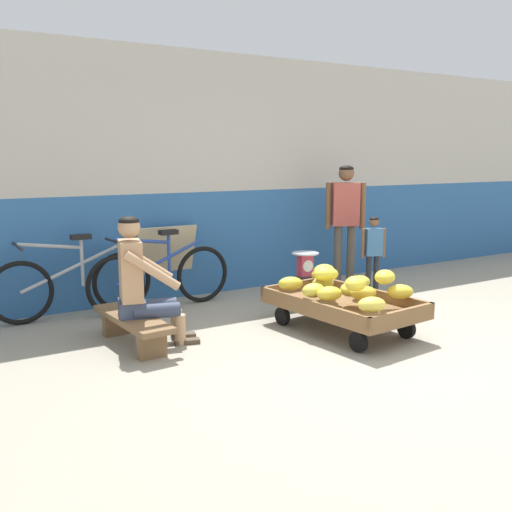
{
  "coord_description": "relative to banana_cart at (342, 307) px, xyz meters",
  "views": [
    {
      "loc": [
        -3.38,
        -3.25,
        1.64
      ],
      "look_at": [
        -0.65,
        1.19,
        0.75
      ],
      "focal_mm": 41.21,
      "sensor_mm": 36.0,
      "label": 1
    }
  ],
  "objects": [
    {
      "name": "ground_plane",
      "position": [
        -0.12,
        -0.89,
        -0.24
      ],
      "size": [
        80.0,
        80.0,
        0.0
      ],
      "primitive_type": "plane",
      "color": "gray"
    },
    {
      "name": "customer_child",
      "position": [
        1.21,
        0.91,
        0.34
      ],
      "size": [
        0.29,
        0.18,
        0.94
      ],
      "color": "#232328",
      "rests_on": "ground"
    },
    {
      "name": "vendor_seated",
      "position": [
        -1.75,
        0.6,
        0.33
      ],
      "size": [
        0.73,
        0.58,
        1.14
      ],
      "color": "tan",
      "rests_on": "ground"
    },
    {
      "name": "banana_pile",
      "position": [
        -0.03,
        -0.03,
        0.22
      ],
      "size": [
        0.94,
        1.44,
        0.26
      ],
      "color": "gold",
      "rests_on": "banana_cart"
    },
    {
      "name": "bicycle_near_left",
      "position": [
        -2.03,
        1.82,
        0.11
      ],
      "size": [
        1.66,
        0.48,
        0.86
      ],
      "color": "black",
      "rests_on": "ground"
    },
    {
      "name": "plastic_crate",
      "position": [
        0.29,
        1.0,
        -0.09
      ],
      "size": [
        0.36,
        0.28,
        0.3
      ],
      "color": "#19847F",
      "rests_on": "ground"
    },
    {
      "name": "back_wall",
      "position": [
        -0.12,
        2.2,
        1.17
      ],
      "size": [
        16.0,
        0.3,
        2.82
      ],
      "color": "#2D609E",
      "rests_on": "ground"
    },
    {
      "name": "sign_board",
      "position": [
        -0.94,
        2.03,
        0.19
      ],
      "size": [
        0.7,
        0.29,
        0.87
      ],
      "color": "#C6B289",
      "rests_on": "ground"
    },
    {
      "name": "weighing_scale",
      "position": [
        0.29,
        0.99,
        0.21
      ],
      "size": [
        0.3,
        0.3,
        0.29
      ],
      "color": "#28282D",
      "rests_on": "plastic_crate"
    },
    {
      "name": "customer_adult",
      "position": [
        1.18,
        1.39,
        0.71
      ],
      "size": [
        0.43,
        0.33,
        1.53
      ],
      "color": "brown",
      "rests_on": "ground"
    },
    {
      "name": "bicycle_far_left",
      "position": [
        -1.13,
        1.69,
        0.11
      ],
      "size": [
        1.66,
        0.48,
        0.86
      ],
      "color": "black",
      "rests_on": "ground"
    },
    {
      "name": "banana_cart",
      "position": [
        0.0,
        0.0,
        0.0
      ],
      "size": [
        0.98,
        1.51,
        0.36
      ],
      "color": "brown",
      "rests_on": "ground"
    },
    {
      "name": "low_bench",
      "position": [
        -1.83,
        0.63,
        -0.04
      ],
      "size": [
        0.37,
        1.12,
        0.27
      ],
      "color": "brown",
      "rests_on": "ground"
    },
    {
      "name": "shopping_bag",
      "position": [
        0.48,
        0.6,
        -0.12
      ],
      "size": [
        0.18,
        0.12,
        0.24
      ],
      "primitive_type": "cube",
      "color": "silver",
      "rests_on": "ground"
    }
  ]
}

